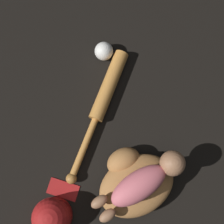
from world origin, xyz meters
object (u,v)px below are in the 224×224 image
Objects in this scene: baby_figure at (145,181)px; baseball_bat at (104,99)px; baseball_glove at (134,181)px; baseball_cap at (52,217)px; baseball at (104,51)px.

baseball_bat is (0.15, 0.33, -0.12)m from baby_figure.
baseball_glove reaches higher than baseball_bat.
baby_figure is (0.02, -0.02, 0.10)m from baseball_glove.
baby_figure is at bearing -28.55° from baseball_cap.
baseball_cap is (-0.32, 0.17, -0.09)m from baby_figure.
baseball_glove is 0.64× the size of baseball_bat.
baseball_cap is at bearing 153.42° from baseball_glove.
baseball is at bearing 53.33° from baseball_glove.
baseball_cap is at bearing -154.84° from baseball.
baseball_glove is 0.33m from baseball_cap.
baby_figure is 4.64× the size of baseball.
baby_figure is at bearing -49.09° from baseball_glove.
baseball_bat is 0.21m from baseball.
baseball_bat is 7.05× the size of baseball.
baseball_cap is (-0.47, -0.16, 0.03)m from baseball_bat.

